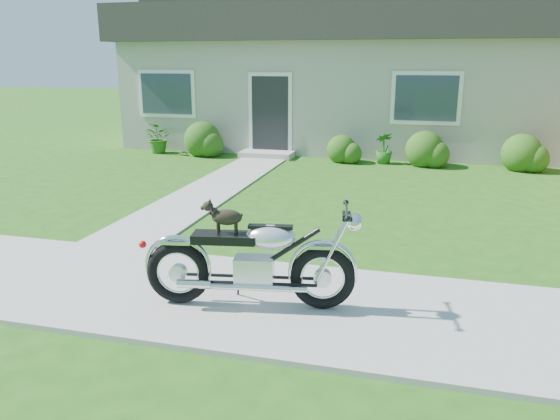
% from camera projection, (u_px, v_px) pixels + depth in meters
% --- Properties ---
extents(ground, '(80.00, 80.00, 0.00)m').
position_uv_depth(ground, '(179.00, 291.00, 6.13)').
color(ground, '#235114').
rests_on(ground, ground).
extents(sidewalk, '(24.00, 2.20, 0.04)m').
position_uv_depth(sidewalk, '(178.00, 290.00, 6.12)').
color(sidewalk, '#9E9B93').
rests_on(sidewalk, ground).
extents(walkway, '(1.20, 8.00, 0.03)m').
position_uv_depth(walkway, '(217.00, 186.00, 11.15)').
color(walkway, '#9E9B93').
rests_on(walkway, ground).
extents(house, '(12.60, 7.03, 4.50)m').
position_uv_depth(house, '(344.00, 72.00, 16.72)').
color(house, '#ACA69B').
rests_on(house, ground).
extents(shrub_row, '(9.00, 0.99, 0.99)m').
position_uv_depth(shrub_row, '(359.00, 147.00, 13.70)').
color(shrub_row, '#285015').
rests_on(shrub_row, ground).
extents(potted_plant_left, '(0.99, 0.95, 0.85)m').
position_uv_depth(potted_plant_left, '(159.00, 138.00, 15.12)').
color(potted_plant_left, '#2D6019').
rests_on(potted_plant_left, ground).
extents(potted_plant_right, '(0.60, 0.60, 0.77)m').
position_uv_depth(potted_plant_right, '(384.00, 148.00, 13.59)').
color(potted_plant_right, '#24621B').
rests_on(potted_plant_right, ground).
extents(motorcycle_with_dog, '(2.21, 0.71, 1.11)m').
position_uv_depth(motorcycle_with_dog, '(254.00, 261.00, 5.56)').
color(motorcycle_with_dog, black).
rests_on(motorcycle_with_dog, sidewalk).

